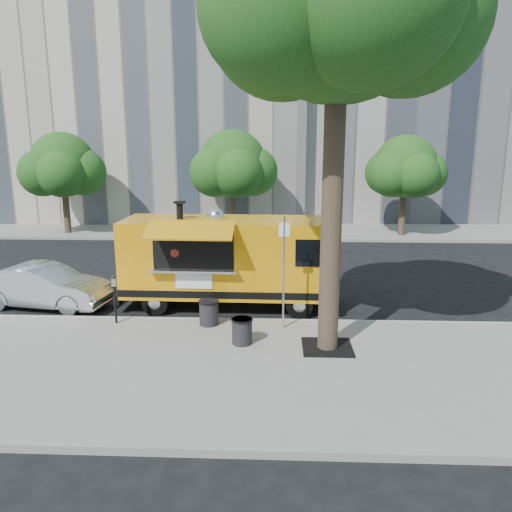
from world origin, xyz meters
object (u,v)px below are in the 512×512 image
Objects in this scene: sign_post at (284,266)px; food_truck at (227,259)px; far_tree_c at (405,167)px; trash_bin_left at (209,312)px; parking_meter at (115,294)px; trash_bin_right at (242,330)px; far_tree_b at (233,164)px; far_tree_a at (63,165)px; sedan at (45,286)px.

food_truck is (-1.69, 2.12, -0.33)m from sign_post.
far_tree_c is 16.47m from trash_bin_left.
far_tree_c reaches higher than sign_post.
sign_post is 0.45× the size of food_truck.
parking_meter is 2.60m from trash_bin_left.
parking_meter reaches higher than trash_bin_right.
far_tree_a is at bearing -177.46° from far_tree_b.
trash_bin_right is (-7.47, -15.04, -3.23)m from far_tree_c.
parking_meter is at bearing 179.53° from trash_bin_left.
far_tree_b reaches higher than food_truck.
sign_post is (11.55, -13.85, -1.93)m from far_tree_a.
far_tree_a is 0.97× the size of far_tree_b.
far_tree_b reaches higher than far_tree_a.
trash_bin_left is at bearing 174.88° from sign_post.
parking_meter is at bearing -98.10° from far_tree_b.
trash_bin_left is at bearing 127.66° from trash_bin_right.
trash_bin_left is at bearing -121.53° from far_tree_c.
far_tree_b is at bearing 92.24° from trash_bin_left.
far_tree_a is 1.79× the size of sign_post.
far_tree_a reaches higher than far_tree_c.
sign_post is (2.55, -14.25, -1.98)m from far_tree_b.
far_tree_b is at bearing 81.90° from parking_meter.
food_truck is 5.65m from sedan.
parking_meter is (-2.00, -14.05, -2.85)m from far_tree_b.
food_truck is at bearing 128.50° from sign_post.
trash_bin_left is (5.27, -1.69, -0.15)m from sedan.
far_tree_b is at bearing 178.09° from far_tree_c.
far_tree_a is 1.03× the size of far_tree_c.
trash_bin_right is at bearing -52.34° from trash_bin_left.
far_tree_b is at bearing 95.71° from trash_bin_right.
far_tree_a reaches higher than food_truck.
sedan is (-13.72, -12.08, -3.06)m from far_tree_c.
food_truck reaches higher than sedan.
far_tree_c reaches higher than trash_bin_right.
sedan is at bearing -70.33° from far_tree_a.
parking_meter is 0.33× the size of sedan.
sign_post is at bearing -94.95° from sedan.
parking_meter is 0.20× the size of food_truck.
far_tree_b is at bearing -11.38° from sedan.
trash_bin_right is (0.67, -3.22, -1.03)m from food_truck.
parking_meter is 3.49m from food_truck.
sedan is at bearing 162.23° from trash_bin_left.
trash_bin_left is at bearing -98.31° from sedan.
parking_meter is at bearing -128.66° from far_tree_c.
parking_meter is at bearing -145.06° from food_truck.
parking_meter is (-11.00, -13.75, -2.74)m from far_tree_c.
parking_meter is (-4.55, 0.20, -0.87)m from sign_post.
far_tree_a is at bearing 117.15° from parking_meter.
far_tree_c is 15.48m from sign_post.
far_tree_a is 13.10m from sedan.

